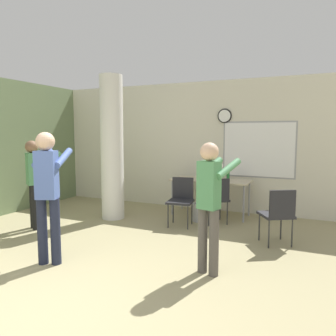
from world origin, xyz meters
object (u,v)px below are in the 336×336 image
chair_table_right (216,197)px  person_playing_side (210,197)px  bottle_on_table (228,176)px  chair_mid_room (278,212)px  folding_table (211,182)px  person_watching_back (34,177)px  chair_table_front (181,198)px  person_playing_front (48,187)px

chair_table_right → person_playing_side: 2.23m
bottle_on_table → chair_mid_room: 1.77m
folding_table → person_watching_back: 3.36m
chair_table_front → person_playing_side: bearing=-58.8°
person_playing_front → chair_table_front: bearing=69.1°
person_watching_back → chair_table_right: bearing=29.3°
person_playing_side → person_watching_back: size_ratio=1.01×
bottle_on_table → person_playing_side: (0.45, -2.71, 0.10)m
chair_table_front → person_playing_front: person_playing_front is taller
chair_mid_room → person_watching_back: size_ratio=0.56×
folding_table → chair_table_front: chair_table_front is taller
person_watching_back → chair_table_front: bearing=29.0°
bottle_on_table → person_playing_side: person_playing_side is taller
chair_mid_room → person_watching_back: bearing=-168.2°
person_playing_front → bottle_on_table: bearing=64.9°
person_playing_front → person_watching_back: size_ratio=1.09×
person_watching_back → folding_table: bearing=40.4°
bottle_on_table → person_playing_side: 2.75m
folding_table → chair_table_front: 0.98m
chair_table_front → chair_mid_room: size_ratio=1.00×
folding_table → bottle_on_table: size_ratio=6.67×
bottle_on_table → person_playing_front: person_playing_front is taller
bottle_on_table → person_playing_front: 3.61m
chair_mid_room → person_watching_back: 4.11m
bottle_on_table → chair_mid_room: size_ratio=0.27×
chair_table_front → chair_mid_room: bearing=-13.8°
chair_table_right → chair_table_front: size_ratio=1.00×
chair_table_right → person_playing_front: person_playing_front is taller
person_playing_side → chair_table_right: bearing=103.7°
chair_table_front → person_playing_front: bearing=-110.9°
folding_table → bottle_on_table: (0.36, 0.00, 0.14)m
bottle_on_table → chair_table_front: (-0.64, -0.92, -0.32)m
bottle_on_table → chair_mid_room: bottle_on_table is taller
chair_mid_room → chair_table_front: bearing=166.2°
person_playing_side → person_watching_back: bearing=171.0°
folding_table → person_watching_back: bearing=-139.6°
folding_table → person_playing_front: person_playing_front is taller
folding_table → chair_table_front: size_ratio=1.83×
bottle_on_table → person_watching_back: (-2.91, -2.18, 0.08)m
chair_mid_room → person_playing_front: person_playing_front is taller
person_playing_front → person_watching_back: (-1.38, 1.09, -0.09)m
chair_table_front → chair_mid_room: same height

